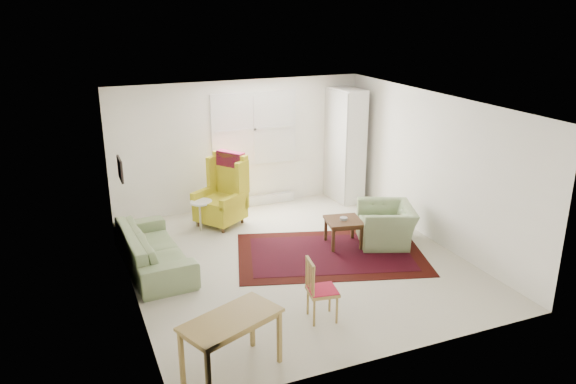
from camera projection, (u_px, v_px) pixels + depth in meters
name	position (u px, v px, depth m)	size (l,w,h in m)	color
room	(291.00, 181.00, 8.68)	(5.04, 5.54, 2.51)	beige
rug	(331.00, 254.00, 9.09)	(2.98, 1.92, 0.03)	black
sofa	(153.00, 241.00, 8.54)	(2.11, 0.82, 0.85)	gray
armchair	(386.00, 221.00, 9.44)	(1.00, 0.88, 0.78)	gray
wingback_chair	(220.00, 191.00, 10.11)	(0.76, 0.80, 1.32)	gold
coffee_table	(343.00, 232.00, 9.37)	(0.57, 0.57, 0.47)	#452915
stool	(202.00, 214.00, 10.08)	(0.39, 0.39, 0.52)	white
cabinet	(345.00, 145.00, 11.34)	(0.48, 0.91, 2.28)	white
desk	(232.00, 346.00, 6.08)	(1.09, 0.55, 0.69)	#A28441
desk_chair	(322.00, 289.00, 7.12)	(0.37, 0.37, 0.84)	#A28441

